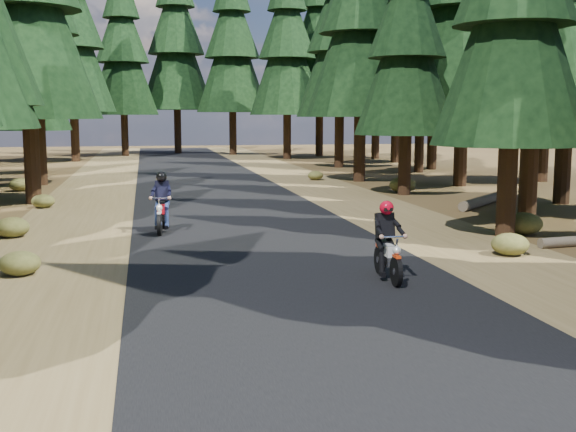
# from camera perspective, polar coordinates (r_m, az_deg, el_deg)

# --- Properties ---
(ground) EXTENTS (120.00, 120.00, 0.00)m
(ground) POSITION_cam_1_polar(r_m,az_deg,el_deg) (12.34, 1.37, -6.02)
(ground) COLOR #483319
(ground) RESTS_ON ground
(road) EXTENTS (6.00, 100.00, 0.01)m
(road) POSITION_cam_1_polar(r_m,az_deg,el_deg) (17.15, -2.28, -2.03)
(road) COLOR black
(road) RESTS_ON ground
(shoulder_l) EXTENTS (3.20, 100.00, 0.01)m
(shoulder_l) POSITION_cam_1_polar(r_m,az_deg,el_deg) (17.06, -17.75, -2.47)
(shoulder_l) COLOR brown
(shoulder_l) RESTS_ON ground
(shoulder_r) EXTENTS (3.20, 100.00, 0.01)m
(shoulder_r) POSITION_cam_1_polar(r_m,az_deg,el_deg) (18.42, 12.00, -1.51)
(shoulder_r) COLOR brown
(shoulder_r) RESTS_ON ground
(pine_forest) EXTENTS (34.59, 55.08, 16.32)m
(pine_forest) POSITION_cam_1_polar(r_m,az_deg,el_deg) (33.19, -6.91, 16.43)
(pine_forest) COLOR black
(pine_forest) RESTS_ON ground
(log_near) EXTENTS (3.90, 3.95, 0.32)m
(log_near) POSITION_cam_1_polar(r_m,az_deg,el_deg) (25.48, 15.63, 1.32)
(log_near) COLOR #4C4233
(log_near) RESTS_ON ground
(understory_shrubs) EXTENTS (15.58, 31.56, 0.61)m
(understory_shrubs) POSITION_cam_1_polar(r_m,az_deg,el_deg) (17.91, 0.65, -0.77)
(understory_shrubs) COLOR #474C1E
(understory_shrubs) RESTS_ON ground
(rider_lead) EXTENTS (0.55, 1.63, 1.43)m
(rider_lead) POSITION_cam_1_polar(r_m,az_deg,el_deg) (13.20, 7.90, -3.01)
(rider_lead) COLOR silver
(rider_lead) RESTS_ON road
(rider_follow) EXTENTS (0.72, 1.78, 1.54)m
(rider_follow) POSITION_cam_1_polar(r_m,az_deg,el_deg) (18.71, -9.95, 0.29)
(rider_follow) COLOR maroon
(rider_follow) RESTS_ON road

